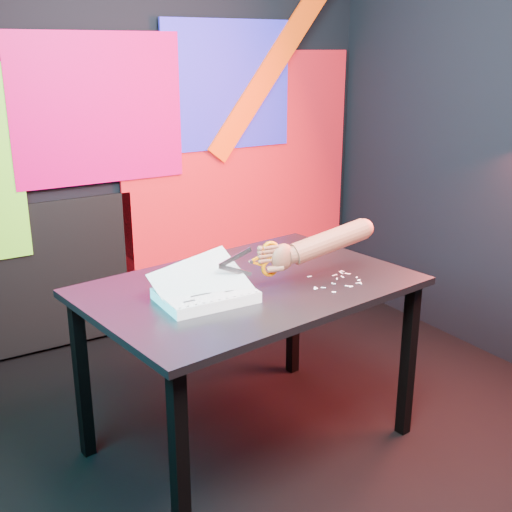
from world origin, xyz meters
TOP-DOWN VIEW (x-y plane):
  - room at (0.00, 0.00)m, footprint 3.01×3.01m
  - backdrop at (0.06, 1.46)m, footprint 2.88×0.05m
  - work_table at (-0.12, 0.11)m, footprint 1.40×1.03m
  - printout_stack at (-0.36, 0.04)m, footprint 0.37×0.26m
  - scissors at (-0.10, 0.01)m, footprint 0.26×0.04m
  - hand_forearm at (0.15, -0.02)m, footprint 0.51×0.13m
  - paper_clippings at (0.21, -0.06)m, footprint 0.25×0.21m

SIDE VIEW (x-z plane):
  - work_table at x=-0.12m, z-range 0.29..1.04m
  - paper_clippings at x=0.21m, z-range 0.75..0.75m
  - printout_stack at x=-0.36m, z-range 0.68..0.87m
  - scissors at x=-0.10m, z-range 0.80..0.95m
  - hand_forearm at x=0.15m, z-range 0.82..1.00m
  - backdrop at x=0.06m, z-range -0.08..2.00m
  - room at x=0.00m, z-range 0.00..2.71m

